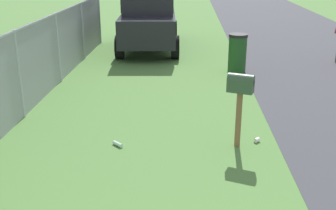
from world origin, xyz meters
TOP-DOWN VIEW (x-y plane):
  - mailbox at (6.60, -0.84)m, footprint 0.34×0.48m
  - pickup_truck at (14.70, 1.46)m, footprint 5.15×2.29m
  - trash_bin at (11.66, -1.36)m, footprint 0.54×0.54m
  - fence_section at (7.81, 3.46)m, footprint 16.00×0.07m
  - litter_cup_midfield_b at (6.78, -1.21)m, footprint 0.13×0.13m
  - litter_bottle_near_hydrant at (6.50, 1.27)m, footprint 0.20×0.21m

SIDE VIEW (x-z plane):
  - litter_bottle_near_hydrant at x=6.50m, z-range 0.00..0.07m
  - litter_cup_midfield_b at x=6.78m, z-range 0.00..0.08m
  - trash_bin at x=11.66m, z-range 0.00..1.11m
  - fence_section at x=7.81m, z-range 0.07..1.88m
  - mailbox at x=6.60m, z-range 0.38..1.70m
  - pickup_truck at x=14.70m, z-range 0.06..2.15m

